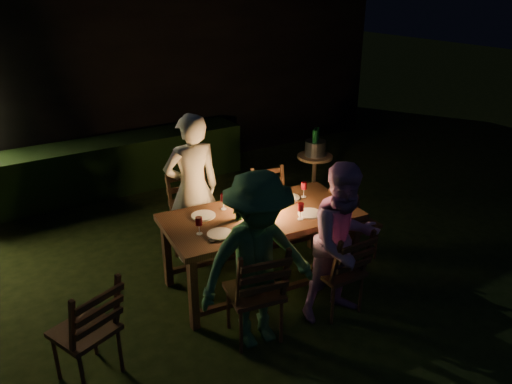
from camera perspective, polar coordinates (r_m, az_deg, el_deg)
garden_envelope at (r=10.09m, az=-18.44°, el=13.76°), size 40.00×40.00×3.20m
dining_table at (r=5.17m, az=0.59°, el=-3.36°), size 2.08×1.19×0.83m
chair_near_left at (r=4.63m, az=-0.11°, el=-13.11°), size 0.56×0.59×1.05m
chair_near_right at (r=5.04m, az=9.29°, el=-10.42°), size 0.44×0.47×0.97m
chair_far_left at (r=5.84m, az=-6.85°, el=-4.85°), size 0.51×0.54×1.08m
chair_far_right at (r=6.21m, az=1.90°, el=-3.22°), size 0.52×0.55×0.96m
chair_end at (r=5.98m, az=11.19°, el=-4.83°), size 0.47×0.43×0.96m
chair_spare at (r=4.46m, az=-18.59°, el=-16.43°), size 0.60×0.61×1.01m
person_house_side at (r=5.64m, az=-7.27°, el=0.30°), size 0.68×0.48×1.75m
person_opp_right at (r=4.75m, az=10.01°, el=-5.75°), size 0.83×0.68×1.58m
person_opp_left at (r=4.31m, az=0.20°, el=-8.00°), size 1.13×0.72×1.66m
lantern at (r=5.13m, az=0.85°, el=-0.63°), size 0.16×0.16×0.35m
plate_far_left at (r=5.12m, az=-6.03°, el=-2.69°), size 0.25×0.25×0.01m
plate_near_left at (r=4.75m, az=-4.14°, el=-4.79°), size 0.25×0.25×0.01m
plate_far_right at (r=5.50m, az=3.74°, el=-0.65°), size 0.25×0.25×0.01m
plate_near_right at (r=5.16m, az=6.17°, el=-2.44°), size 0.25×0.25×0.01m
wineglass_a at (r=5.21m, az=-3.74°, el=-1.10°), size 0.06×0.06×0.18m
wineglass_b at (r=4.74m, az=-6.53°, el=-3.84°), size 0.06×0.06×0.18m
wineglass_c at (r=5.01m, az=5.12°, el=-2.22°), size 0.06×0.06×0.18m
wineglass_d at (r=5.52m, az=5.49°, el=0.28°), size 0.06×0.06×0.18m
wineglass_e at (r=4.82m, az=1.16°, el=-3.24°), size 0.06×0.06×0.18m
bottle_table at (r=4.98m, az=-1.96°, el=-1.66°), size 0.07×0.07×0.28m
napkin_left at (r=4.82m, az=0.73°, el=-4.32°), size 0.18×0.14×0.01m
napkin_right at (r=5.15m, az=7.58°, el=-2.58°), size 0.18×0.14×0.01m
phone at (r=4.66m, az=-4.55°, el=-5.43°), size 0.14×0.07×0.01m
side_table at (r=7.32m, az=6.73°, el=3.57°), size 0.51×0.51×0.69m
ice_bucket at (r=7.26m, az=6.80°, el=4.99°), size 0.30×0.30×0.22m
bottle_bucket_a at (r=7.18m, az=6.70°, el=5.22°), size 0.07×0.07×0.32m
bottle_bucket_b at (r=7.30m, az=6.93°, el=5.51°), size 0.07×0.07×0.32m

